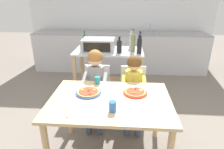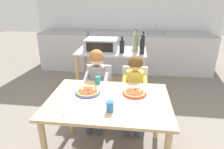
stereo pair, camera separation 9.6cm
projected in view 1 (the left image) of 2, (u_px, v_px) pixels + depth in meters
name	position (u px, v px, depth m)	size (l,w,h in m)	color
ground_plane	(116.00, 101.00, 3.43)	(12.65, 12.65, 0.00)	slate
back_wall_tiled	(121.00, 11.00, 4.73)	(4.45, 0.14, 2.70)	silver
kitchen_counter	(120.00, 52.00, 4.69)	(4.01, 0.60, 1.11)	silver
kitchen_island_cart	(109.00, 67.00, 3.25)	(1.10, 0.60, 0.90)	#B7BABF
toaster_oven	(98.00, 44.00, 3.11)	(0.51, 0.38, 0.18)	#999BA0
bottle_clear_vinegar	(119.00, 46.00, 2.96)	(0.07, 0.07, 0.25)	black
bottle_brown_beer	(140.00, 43.00, 3.07)	(0.06, 0.06, 0.31)	black
bottle_dark_olive_oil	(133.00, 43.00, 3.00)	(0.07, 0.07, 0.34)	olive
bottle_tall_green_wine	(139.00, 46.00, 2.91)	(0.07, 0.07, 0.29)	black
bottle_squat_spirits	(85.00, 41.00, 3.35)	(0.06, 0.06, 0.26)	#1E4723
bottle_slim_sauce	(131.00, 40.00, 3.23)	(0.06, 0.06, 0.32)	#ADB7B2
dining_table	(110.00, 108.00, 2.02)	(1.23, 0.87, 0.74)	tan
dining_chair_left	(97.00, 90.00, 2.74)	(0.36, 0.36, 0.81)	silver
dining_chair_right	(133.00, 92.00, 2.70)	(0.36, 0.36, 0.81)	silver
child_in_grey_shirt	(95.00, 80.00, 2.55)	(0.32, 0.42, 1.06)	#424C6B
child_in_yellow_shirt	(134.00, 85.00, 2.52)	(0.32, 0.42, 1.00)	#424C6B
pizza_plate_blue_rimmed	(88.00, 92.00, 2.10)	(0.28, 0.28, 0.03)	#3356B7
pizza_plate_red_rimmed	(135.00, 92.00, 2.10)	(0.26, 0.26, 0.03)	red
drinking_cup_blue	(113.00, 106.00, 1.76)	(0.07, 0.07, 0.10)	blue
drinking_cup_teal	(97.00, 80.00, 2.31)	(0.06, 0.06, 0.09)	teal
serving_spoon	(66.00, 113.00, 1.74)	(0.01, 0.01, 0.14)	#B7BABF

